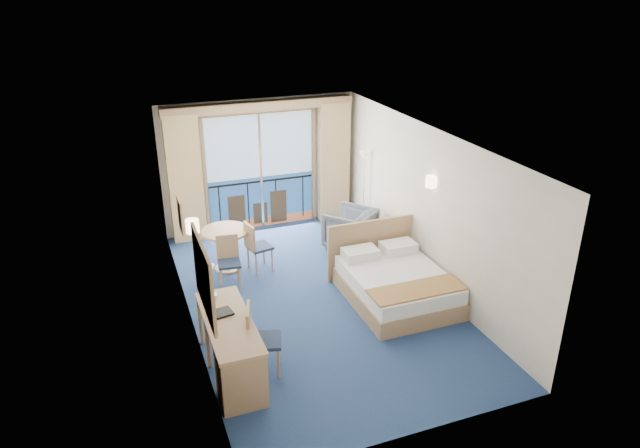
{
  "coord_description": "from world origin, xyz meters",
  "views": [
    {
      "loc": [
        -2.78,
        -7.64,
        4.86
      ],
      "look_at": [
        0.16,
        0.2,
        1.24
      ],
      "focal_mm": 32.0,
      "sensor_mm": 36.0,
      "label": 1
    }
  ],
  "objects": [
    {
      "name": "floor",
      "position": [
        0.0,
        0.0,
        0.0
      ],
      "size": [
        6.5,
        6.5,
        0.0
      ],
      "primitive_type": "plane",
      "color": "navy",
      "rests_on": "ground"
    },
    {
      "name": "room_walls",
      "position": [
        0.0,
        0.0,
        1.78
      ],
      "size": [
        4.04,
        6.54,
        2.72
      ],
      "color": "#EFE2CF",
      "rests_on": "ground"
    },
    {
      "name": "balcony_door",
      "position": [
        -0.01,
        3.22,
        1.14
      ],
      "size": [
        2.36,
        0.03,
        2.52
      ],
      "color": "navy",
      "rests_on": "room_walls"
    },
    {
      "name": "curtain_left",
      "position": [
        -1.55,
        3.07,
        1.28
      ],
      "size": [
        0.65,
        0.22,
        2.55
      ],
      "primitive_type": "cube",
      "color": "tan",
      "rests_on": "room_walls"
    },
    {
      "name": "curtain_right",
      "position": [
        1.55,
        3.07,
        1.28
      ],
      "size": [
        0.65,
        0.22,
        2.55
      ],
      "primitive_type": "cube",
      "color": "tan",
      "rests_on": "room_walls"
    },
    {
      "name": "pelmet",
      "position": [
        0.0,
        3.1,
        2.58
      ],
      "size": [
        3.8,
        0.25,
        0.18
      ],
      "primitive_type": "cube",
      "color": "tan",
      "rests_on": "room_walls"
    },
    {
      "name": "mirror",
      "position": [
        -1.97,
        -1.5,
        1.55
      ],
      "size": [
        0.05,
        1.25,
        0.95
      ],
      "color": "tan",
      "rests_on": "room_walls"
    },
    {
      "name": "wall_print",
      "position": [
        -1.97,
        0.45,
        1.6
      ],
      "size": [
        0.04,
        0.42,
        0.52
      ],
      "color": "tan",
      "rests_on": "room_walls"
    },
    {
      "name": "sconce_left",
      "position": [
        -1.94,
        -0.6,
        1.85
      ],
      "size": [
        0.18,
        0.18,
        0.18
      ],
      "primitive_type": "cylinder",
      "color": "beige",
      "rests_on": "room_walls"
    },
    {
      "name": "sconce_right",
      "position": [
        1.94,
        -0.15,
        1.85
      ],
      "size": [
        0.18,
        0.18,
        0.18
      ],
      "primitive_type": "cylinder",
      "color": "beige",
      "rests_on": "room_walls"
    },
    {
      "name": "bed",
      "position": [
        1.23,
        -0.44,
        0.29
      ],
      "size": [
        1.65,
        1.96,
        1.04
      ],
      "color": "tan",
      "rests_on": "ground"
    },
    {
      "name": "nightstand",
      "position": [
        1.76,
        0.8,
        0.29
      ],
      "size": [
        0.44,
        0.42,
        0.58
      ],
      "primitive_type": "cube",
      "color": "#9E7053",
      "rests_on": "ground"
    },
    {
      "name": "phone",
      "position": [
        1.71,
        0.77,
        0.61
      ],
      "size": [
        0.19,
        0.17,
        0.07
      ],
      "primitive_type": "cube",
      "rotation": [
        0.0,
        0.0,
        0.35
      ],
      "color": "silver",
      "rests_on": "nightstand"
    },
    {
      "name": "armchair",
      "position": [
        1.31,
        1.61,
        0.39
      ],
      "size": [
        1.19,
        1.2,
        0.78
      ],
      "primitive_type": "imported",
      "rotation": [
        0.0,
        0.0,
        3.83
      ],
      "color": "#4D525D",
      "rests_on": "ground"
    },
    {
      "name": "floor_lamp",
      "position": [
        1.88,
        2.24,
        1.29
      ],
      "size": [
        0.24,
        0.24,
        1.71
      ],
      "color": "silver",
      "rests_on": "ground"
    },
    {
      "name": "desk",
      "position": [
        -1.69,
        -1.85,
        0.45
      ],
      "size": [
        0.59,
        1.72,
        0.81
      ],
      "color": "tan",
      "rests_on": "ground"
    },
    {
      "name": "desk_chair",
      "position": [
        -1.34,
        -1.5,
        0.56
      ],
      "size": [
        0.54,
        0.53,
        0.99
      ],
      "rotation": [
        0.0,
        0.0,
        1.28
      ],
      "color": "#1D2A44",
      "rests_on": "ground"
    },
    {
      "name": "folder",
      "position": [
        -1.76,
        -1.2,
        0.82
      ],
      "size": [
        0.34,
        0.28,
        0.03
      ],
      "primitive_type": "cube",
      "rotation": [
        0.0,
        0.0,
        0.19
      ],
      "color": "black",
      "rests_on": "desk"
    },
    {
      "name": "desk_lamp",
      "position": [
        -1.77,
        -0.73,
        1.16
      ],
      "size": [
        0.13,
        0.13,
        0.48
      ],
      "color": "silver",
      "rests_on": "desk"
    },
    {
      "name": "round_table",
      "position": [
        -1.12,
        1.55,
        0.58
      ],
      "size": [
        0.85,
        0.85,
        0.77
      ],
      "color": "tan",
      "rests_on": "ground"
    },
    {
      "name": "table_chair_a",
      "position": [
        -0.65,
        1.32,
        0.52
      ],
      "size": [
        0.48,
        0.47,
        0.92
      ],
      "rotation": [
        0.0,
        0.0,
        1.78
      ],
      "color": "#1D2A44",
      "rests_on": "ground"
    },
    {
      "name": "table_chair_b",
      "position": [
        -1.2,
        1.0,
        0.49
      ],
      "size": [
        0.42,
        0.43,
        0.88
      ],
      "rotation": [
        0.0,
        0.0,
        -0.12
      ],
      "color": "#1D2A44",
      "rests_on": "ground"
    }
  ]
}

